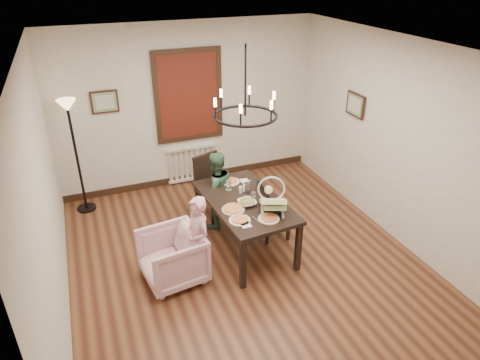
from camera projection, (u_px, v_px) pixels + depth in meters
room_shell at (233, 155)px, 5.50m from camera, size 4.51×5.00×2.81m
dining_table at (245, 205)px, 5.79m from camera, size 1.03×1.69×0.76m
chair_far at (214, 187)px, 6.59m from camera, size 0.57×0.57×1.01m
chair_right at (274, 209)px, 6.12m from camera, size 0.42×0.42×0.91m
armchair at (172, 257)px, 5.33m from camera, size 0.83×0.82×0.68m
elderly_woman at (198, 246)px, 5.29m from camera, size 0.30×0.40×0.97m
seated_man at (216, 197)px, 6.34m from camera, size 0.55×0.46×1.00m
baby_bouncer at (273, 200)px, 5.42m from camera, size 0.53×0.61×0.33m
salad_bowl at (247, 203)px, 5.62m from camera, size 0.29×0.29×0.07m
pizza_platter at (233, 209)px, 5.50m from camera, size 0.29×0.29×0.04m
drinking_glass at (253, 197)px, 5.69m from camera, size 0.07×0.07×0.13m
window_blinds at (189, 96)px, 7.13m from camera, size 1.00×0.03×1.40m
radiator at (192, 163)px, 7.73m from camera, size 0.92×0.12×0.62m
picture_back at (105, 102)px, 6.68m from camera, size 0.42×0.03×0.36m
picture_right at (355, 105)px, 6.55m from camera, size 0.03×0.42×0.36m
floor_lamp at (77, 159)px, 6.58m from camera, size 0.30×0.30×1.80m
chandelier at (245, 116)px, 5.19m from camera, size 0.80×0.80×0.04m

